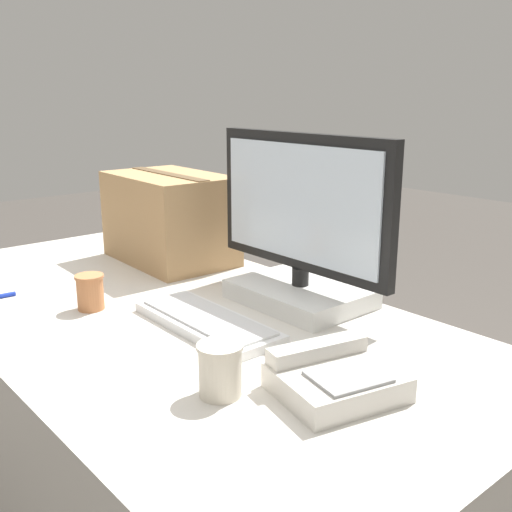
{
  "coord_description": "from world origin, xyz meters",
  "views": [
    {
      "loc": [
        1.23,
        -0.76,
        1.25
      ],
      "look_at": [
        0.17,
        0.15,
        0.87
      ],
      "focal_mm": 42.0,
      "sensor_mm": 36.0,
      "label": 1
    }
  ],
  "objects_px": {
    "monitor": "(301,240)",
    "desk_phone": "(334,378)",
    "paper_cup_right": "(220,370)",
    "cardboard_box": "(170,218)",
    "keyboard": "(207,322)",
    "paper_cup_left": "(90,292)"
  },
  "relations": [
    {
      "from": "monitor",
      "to": "desk_phone",
      "type": "distance_m",
      "value": 0.51
    },
    {
      "from": "paper_cup_right",
      "to": "desk_phone",
      "type": "bearing_deg",
      "value": 51.67
    },
    {
      "from": "monitor",
      "to": "cardboard_box",
      "type": "height_order",
      "value": "monitor"
    },
    {
      "from": "desk_phone",
      "to": "cardboard_box",
      "type": "distance_m",
      "value": 1.0
    },
    {
      "from": "paper_cup_right",
      "to": "keyboard",
      "type": "bearing_deg",
      "value": 148.15
    },
    {
      "from": "desk_phone",
      "to": "paper_cup_left",
      "type": "xyz_separation_m",
      "value": [
        -0.7,
        -0.14,
        0.02
      ]
    },
    {
      "from": "paper_cup_left",
      "to": "paper_cup_right",
      "type": "bearing_deg",
      "value": -2.25
    },
    {
      "from": "cardboard_box",
      "to": "paper_cup_right",
      "type": "bearing_deg",
      "value": -27.4
    },
    {
      "from": "monitor",
      "to": "cardboard_box",
      "type": "bearing_deg",
      "value": -177.08
    },
    {
      "from": "paper_cup_right",
      "to": "cardboard_box",
      "type": "xyz_separation_m",
      "value": [
        -0.83,
        0.43,
        0.09
      ]
    },
    {
      "from": "cardboard_box",
      "to": "monitor",
      "type": "bearing_deg",
      "value": 2.92
    },
    {
      "from": "monitor",
      "to": "cardboard_box",
      "type": "distance_m",
      "value": 0.57
    },
    {
      "from": "paper_cup_left",
      "to": "cardboard_box",
      "type": "relative_size",
      "value": 0.21
    },
    {
      "from": "monitor",
      "to": "cardboard_box",
      "type": "relative_size",
      "value": 1.32
    },
    {
      "from": "cardboard_box",
      "to": "keyboard",
      "type": "bearing_deg",
      "value": -24.97
    },
    {
      "from": "desk_phone",
      "to": "cardboard_box",
      "type": "relative_size",
      "value": 0.58
    },
    {
      "from": "monitor",
      "to": "cardboard_box",
      "type": "xyz_separation_m",
      "value": [
        -0.57,
        -0.03,
        -0.03
      ]
    },
    {
      "from": "monitor",
      "to": "paper_cup_right",
      "type": "bearing_deg",
      "value": -60.5
    },
    {
      "from": "paper_cup_right",
      "to": "monitor",
      "type": "bearing_deg",
      "value": 119.5
    },
    {
      "from": "paper_cup_left",
      "to": "cardboard_box",
      "type": "xyz_separation_m",
      "value": [
        -0.26,
        0.41,
        0.1
      ]
    },
    {
      "from": "desk_phone",
      "to": "keyboard",
      "type": "bearing_deg",
      "value": -168.26
    },
    {
      "from": "paper_cup_left",
      "to": "desk_phone",
      "type": "bearing_deg",
      "value": 11.4
    }
  ]
}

